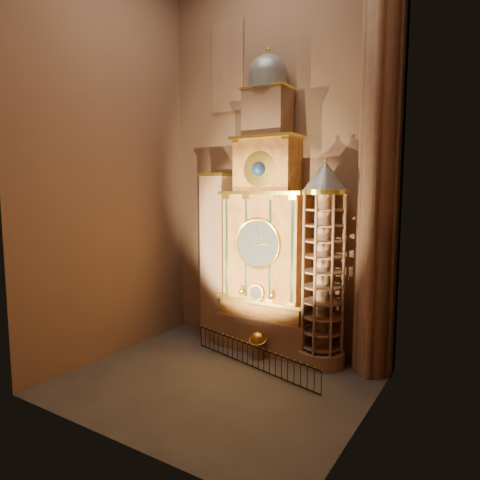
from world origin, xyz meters
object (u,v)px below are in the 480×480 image
Objects in this scene: astronomical_clock at (266,235)px; portrait_tower at (217,257)px; stair_turret at (323,266)px; celestial_globe at (258,342)px; iron_railing at (253,357)px.

astronomical_clock is 3.73m from portrait_tower.
stair_turret reaches higher than celestial_globe.
iron_railing is at bearing -138.54° from stair_turret.
portrait_tower is at bearing 159.36° from celestial_globe.
stair_turret is (6.90, -0.28, 0.12)m from portrait_tower.
iron_railing is (0.73, -2.71, -6.04)m from astronomical_clock.
astronomical_clock is at bearing 104.99° from iron_railing.
portrait_tower is 6.86× the size of celestial_globe.
portrait_tower is at bearing 146.50° from iron_railing.
celestial_globe is at bearing -20.64° from portrait_tower.
stair_turret is (3.50, -0.26, -1.41)m from astronomical_clock.
astronomical_clock is 5.95m from celestial_globe.
stair_turret is 7.26× the size of celestial_globe.
iron_railing is (4.13, -2.73, -4.51)m from portrait_tower.
astronomical_clock is 1.64× the size of portrait_tower.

